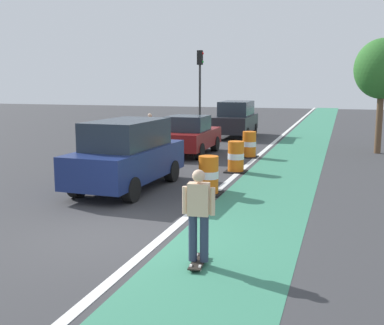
{
  "coord_description": "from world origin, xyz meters",
  "views": [
    {
      "loc": [
        4.32,
        -8.63,
        3.15
      ],
      "look_at": [
        0.66,
        3.01,
        1.1
      ],
      "focal_mm": 45.24,
      "sensor_mm": 36.0,
      "label": 1
    }
  ],
  "objects_px": {
    "parked_suv_nearest": "(127,154)",
    "traffic_barrel_back": "(249,145)",
    "skateboarder_on_lane": "(199,214)",
    "parked_suv_third": "(236,119)",
    "traffic_light_corner": "(200,76)",
    "parked_sedan_second": "(189,136)",
    "traffic_barrel_front": "(208,176)",
    "street_tree_sidewalk": "(382,69)",
    "traffic_barrel_mid": "(236,157)",
    "pedestrian_crossing": "(150,129)"
  },
  "relations": [
    {
      "from": "parked_suv_nearest",
      "to": "traffic_barrel_back",
      "type": "distance_m",
      "value": 7.44
    },
    {
      "from": "parked_suv_nearest",
      "to": "traffic_barrel_back",
      "type": "xyz_separation_m",
      "value": [
        2.3,
        7.06,
        -0.5
      ]
    },
    {
      "from": "skateboarder_on_lane",
      "to": "parked_suv_third",
      "type": "bearing_deg",
      "value": 100.44
    },
    {
      "from": "skateboarder_on_lane",
      "to": "traffic_light_corner",
      "type": "bearing_deg",
      "value": 106.46
    },
    {
      "from": "traffic_light_corner",
      "to": "parked_suv_nearest",
      "type": "bearing_deg",
      "value": -80.5
    },
    {
      "from": "parked_sedan_second",
      "to": "traffic_barrel_front",
      "type": "bearing_deg",
      "value": -68.09
    },
    {
      "from": "traffic_light_corner",
      "to": "parked_suv_third",
      "type": "bearing_deg",
      "value": -43.91
    },
    {
      "from": "skateboarder_on_lane",
      "to": "parked_sedan_second",
      "type": "xyz_separation_m",
      "value": [
        -4.09,
        12.23,
        -0.08
      ]
    },
    {
      "from": "traffic_barrel_front",
      "to": "street_tree_sidewalk",
      "type": "bearing_deg",
      "value": 62.97
    },
    {
      "from": "traffic_barrel_mid",
      "to": "street_tree_sidewalk",
      "type": "distance_m",
      "value": 8.68
    },
    {
      "from": "parked_suv_nearest",
      "to": "parked_sedan_second",
      "type": "height_order",
      "value": "parked_suv_nearest"
    },
    {
      "from": "parked_suv_third",
      "to": "traffic_barrel_back",
      "type": "xyz_separation_m",
      "value": [
        2.15,
        -7.27,
        -0.5
      ]
    },
    {
      "from": "skateboarder_on_lane",
      "to": "traffic_light_corner",
      "type": "xyz_separation_m",
      "value": [
        -6.63,
        22.43,
        2.59
      ]
    },
    {
      "from": "parked_sedan_second",
      "to": "skateboarder_on_lane",
      "type": "bearing_deg",
      "value": -71.51
    },
    {
      "from": "street_tree_sidewalk",
      "to": "traffic_light_corner",
      "type": "bearing_deg",
      "value": 144.9
    },
    {
      "from": "traffic_barrel_back",
      "to": "traffic_light_corner",
      "type": "height_order",
      "value": "traffic_light_corner"
    },
    {
      "from": "parked_suv_nearest",
      "to": "traffic_light_corner",
      "type": "bearing_deg",
      "value": 99.5
    },
    {
      "from": "parked_suv_nearest",
      "to": "traffic_barrel_mid",
      "type": "xyz_separation_m",
      "value": [
        2.48,
        3.6,
        -0.5
      ]
    },
    {
      "from": "traffic_barrel_back",
      "to": "pedestrian_crossing",
      "type": "height_order",
      "value": "pedestrian_crossing"
    },
    {
      "from": "parked_sedan_second",
      "to": "street_tree_sidewalk",
      "type": "distance_m",
      "value": 8.85
    },
    {
      "from": "traffic_barrel_mid",
      "to": "pedestrian_crossing",
      "type": "bearing_deg",
      "value": 134.73
    },
    {
      "from": "pedestrian_crossing",
      "to": "traffic_barrel_back",
      "type": "bearing_deg",
      "value": -21.73
    },
    {
      "from": "traffic_barrel_front",
      "to": "parked_suv_nearest",
      "type": "bearing_deg",
      "value": -178.96
    },
    {
      "from": "traffic_barrel_mid",
      "to": "traffic_barrel_back",
      "type": "relative_size",
      "value": 1.0
    },
    {
      "from": "traffic_barrel_front",
      "to": "pedestrian_crossing",
      "type": "distance_m",
      "value": 10.69
    },
    {
      "from": "parked_sedan_second",
      "to": "pedestrian_crossing",
      "type": "bearing_deg",
      "value": 141.62
    },
    {
      "from": "parked_suv_nearest",
      "to": "pedestrian_crossing",
      "type": "relative_size",
      "value": 2.9
    },
    {
      "from": "traffic_light_corner",
      "to": "traffic_barrel_mid",
      "type": "bearing_deg",
      "value": -68.54
    },
    {
      "from": "street_tree_sidewalk",
      "to": "traffic_barrel_mid",
      "type": "bearing_deg",
      "value": -128.5
    },
    {
      "from": "skateboarder_on_lane",
      "to": "street_tree_sidewalk",
      "type": "xyz_separation_m",
      "value": [
        3.78,
        15.12,
        2.76
      ]
    },
    {
      "from": "traffic_barrel_front",
      "to": "traffic_barrel_back",
      "type": "relative_size",
      "value": 1.0
    },
    {
      "from": "traffic_barrel_back",
      "to": "street_tree_sidewalk",
      "type": "distance_m",
      "value": 6.74
    },
    {
      "from": "parked_sedan_second",
      "to": "parked_suv_nearest",
      "type": "bearing_deg",
      "value": -87.18
    },
    {
      "from": "parked_suv_third",
      "to": "street_tree_sidewalk",
      "type": "relative_size",
      "value": 0.93
    },
    {
      "from": "skateboarder_on_lane",
      "to": "traffic_barrel_back",
      "type": "xyz_separation_m",
      "value": [
        -1.45,
        12.24,
        -0.38
      ]
    },
    {
      "from": "parked_suv_third",
      "to": "traffic_barrel_back",
      "type": "bearing_deg",
      "value": -73.53
    },
    {
      "from": "parked_suv_third",
      "to": "traffic_light_corner",
      "type": "xyz_separation_m",
      "value": [
        -3.03,
        2.92,
        2.47
      ]
    },
    {
      "from": "traffic_barrel_front",
      "to": "traffic_light_corner",
      "type": "bearing_deg",
      "value": 107.29
    },
    {
      "from": "traffic_barrel_back",
      "to": "pedestrian_crossing",
      "type": "distance_m",
      "value": 5.77
    },
    {
      "from": "skateboarder_on_lane",
      "to": "pedestrian_crossing",
      "type": "distance_m",
      "value": 15.9
    },
    {
      "from": "traffic_light_corner",
      "to": "pedestrian_crossing",
      "type": "bearing_deg",
      "value": -91.21
    },
    {
      "from": "traffic_barrel_mid",
      "to": "skateboarder_on_lane",
      "type": "bearing_deg",
      "value": -81.82
    },
    {
      "from": "parked_sedan_second",
      "to": "traffic_barrel_mid",
      "type": "relative_size",
      "value": 3.77
    },
    {
      "from": "parked_suv_nearest",
      "to": "parked_suv_third",
      "type": "xyz_separation_m",
      "value": [
        0.15,
        14.33,
        0.0
      ]
    },
    {
      "from": "parked_sedan_second",
      "to": "traffic_barrel_back",
      "type": "distance_m",
      "value": 2.66
    },
    {
      "from": "traffic_barrel_front",
      "to": "traffic_barrel_back",
      "type": "height_order",
      "value": "same"
    },
    {
      "from": "parked_sedan_second",
      "to": "traffic_barrel_mid",
      "type": "distance_m",
      "value": 4.46
    },
    {
      "from": "parked_sedan_second",
      "to": "pedestrian_crossing",
      "type": "relative_size",
      "value": 2.55
    },
    {
      "from": "parked_sedan_second",
      "to": "street_tree_sidewalk",
      "type": "relative_size",
      "value": 0.82
    },
    {
      "from": "traffic_barrel_front",
      "to": "traffic_barrel_mid",
      "type": "bearing_deg",
      "value": 89.85
    }
  ]
}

